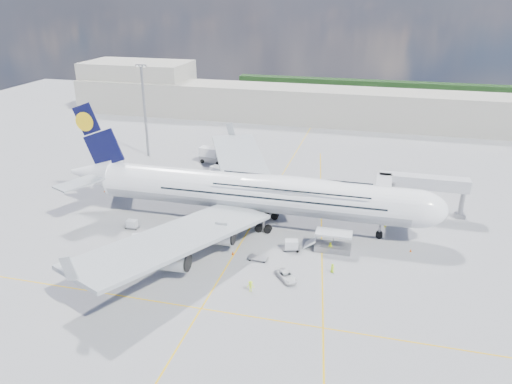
% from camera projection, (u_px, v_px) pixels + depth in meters
% --- Properties ---
extents(ground, '(300.00, 300.00, 0.00)m').
position_uv_depth(ground, '(239.00, 246.00, 92.25)').
color(ground, gray).
rests_on(ground, ground).
extents(taxi_line_main, '(0.25, 220.00, 0.01)m').
position_uv_depth(taxi_line_main, '(239.00, 246.00, 92.25)').
color(taxi_line_main, '#E5AF0C').
rests_on(taxi_line_main, ground).
extents(taxi_line_cross, '(120.00, 0.25, 0.01)m').
position_uv_depth(taxi_line_cross, '(201.00, 309.00, 74.34)').
color(taxi_line_cross, '#E5AF0C').
rests_on(taxi_line_cross, ground).
extents(taxi_line_diag, '(14.16, 99.06, 0.01)m').
position_uv_depth(taxi_line_diag, '(322.00, 231.00, 97.96)').
color(taxi_line_diag, '#E5AF0C').
rests_on(taxi_line_diag, ground).
extents(airliner, '(77.26, 79.15, 23.71)m').
position_uv_depth(airliner, '(254.00, 192.00, 98.54)').
color(airliner, white).
rests_on(airliner, ground).
extents(jet_bridge, '(18.80, 12.10, 8.50)m').
position_uv_depth(jet_bridge, '(408.00, 186.00, 101.48)').
color(jet_bridge, '#B7B7BC').
rests_on(jet_bridge, ground).
extents(cargo_loader, '(8.53, 3.20, 3.67)m').
position_uv_depth(cargo_loader, '(332.00, 244.00, 90.47)').
color(cargo_loader, silver).
rests_on(cargo_loader, ground).
extents(light_mast, '(3.00, 0.70, 25.50)m').
position_uv_depth(light_mast, '(145.00, 110.00, 136.81)').
color(light_mast, gray).
rests_on(light_mast, ground).
extents(terminal, '(180.00, 16.00, 12.00)m').
position_uv_depth(terminal, '(315.00, 105.00, 175.03)').
color(terminal, '#B2AD9E').
rests_on(terminal, ground).
extents(hangar, '(40.00, 22.00, 18.00)m').
position_uv_depth(hangar, '(139.00, 85.00, 194.62)').
color(hangar, '#B2AD9E').
rests_on(hangar, ground).
extents(tree_line, '(160.00, 6.00, 8.00)m').
position_uv_depth(tree_line, '(426.00, 93.00, 206.80)').
color(tree_line, '#193814').
rests_on(tree_line, ground).
extents(dolly_row_a, '(3.60, 2.80, 2.02)m').
position_uv_depth(dolly_row_a, '(163.00, 236.00, 93.79)').
color(dolly_row_a, gray).
rests_on(dolly_row_a, ground).
extents(dolly_row_b, '(3.75, 2.91, 2.10)m').
position_uv_depth(dolly_row_b, '(139.00, 239.00, 92.38)').
color(dolly_row_b, gray).
rests_on(dolly_row_b, ground).
extents(dolly_row_c, '(3.55, 2.44, 2.04)m').
position_uv_depth(dolly_row_c, '(190.00, 233.00, 94.63)').
color(dolly_row_c, gray).
rests_on(dolly_row_c, ground).
extents(dolly_back, '(2.80, 1.52, 1.76)m').
position_uv_depth(dolly_back, '(132.00, 224.00, 98.76)').
color(dolly_back, gray).
rests_on(dolly_back, ground).
extents(dolly_nose_far, '(3.42, 2.00, 0.48)m').
position_uv_depth(dolly_nose_far, '(258.00, 258.00, 87.51)').
color(dolly_nose_far, gray).
rests_on(dolly_nose_far, ground).
extents(dolly_nose_near, '(3.45, 2.37, 1.99)m').
position_uv_depth(dolly_nose_near, '(291.00, 245.00, 90.49)').
color(dolly_nose_near, gray).
rests_on(dolly_nose_near, ground).
extents(baggage_tug, '(2.80, 1.35, 1.73)m').
position_uv_depth(baggage_tug, '(162.00, 247.00, 90.53)').
color(baggage_tug, white).
rests_on(baggage_tug, ground).
extents(catering_truck_inner, '(6.43, 3.88, 3.58)m').
position_uv_depth(catering_truck_inner, '(222.00, 174.00, 122.93)').
color(catering_truck_inner, gray).
rests_on(catering_truck_inner, ground).
extents(catering_truck_outer, '(7.58, 3.73, 4.35)m').
position_uv_depth(catering_truck_outer, '(212.00, 156.00, 135.22)').
color(catering_truck_outer, gray).
rests_on(catering_truck_outer, ground).
extents(service_van, '(4.68, 5.07, 1.32)m').
position_uv_depth(service_van, '(286.00, 276.00, 81.53)').
color(service_van, white).
rests_on(service_van, ground).
extents(crew_nose, '(0.75, 0.67, 1.72)m').
position_uv_depth(crew_nose, '(385.00, 225.00, 98.63)').
color(crew_nose, '#ECFF1A').
rests_on(crew_nose, ground).
extents(crew_loader, '(1.15, 1.03, 1.95)m').
position_uv_depth(crew_loader, '(330.00, 247.00, 89.79)').
color(crew_loader, '#E3F419').
rests_on(crew_loader, ground).
extents(crew_wing, '(0.46, 0.97, 1.62)m').
position_uv_depth(crew_wing, '(195.00, 241.00, 92.50)').
color(crew_wing, '#BEDD17').
rests_on(crew_wing, ground).
extents(crew_van, '(0.96, 0.91, 1.65)m').
position_uv_depth(crew_van, '(332.00, 268.00, 83.45)').
color(crew_van, '#BCF219').
rests_on(crew_van, ground).
extents(crew_tug, '(1.36, 0.96, 1.91)m').
position_uv_depth(crew_tug, '(251.00, 286.00, 78.19)').
color(crew_tug, '#CFFF1A').
rests_on(crew_tug, ground).
extents(cone_nose, '(0.43, 0.43, 0.55)m').
position_uv_depth(cone_nose, '(411.00, 250.00, 90.28)').
color(cone_nose, '#ED5A0C').
rests_on(cone_nose, ground).
extents(cone_wing_left_inner, '(0.44, 0.44, 0.56)m').
position_uv_depth(cone_wing_left_inner, '(215.00, 192.00, 115.77)').
color(cone_wing_left_inner, '#ED5A0C').
rests_on(cone_wing_left_inner, ground).
extents(cone_wing_left_outer, '(0.41, 0.41, 0.52)m').
position_uv_depth(cone_wing_left_outer, '(258.00, 172.00, 128.64)').
color(cone_wing_left_outer, '#ED5A0C').
rests_on(cone_wing_left_outer, ground).
extents(cone_wing_right_inner, '(0.49, 0.49, 0.63)m').
position_uv_depth(cone_wing_right_inner, '(233.00, 253.00, 89.24)').
color(cone_wing_right_inner, '#ED5A0C').
rests_on(cone_wing_right_inner, ground).
extents(cone_wing_right_outer, '(0.48, 0.48, 0.61)m').
position_uv_depth(cone_wing_right_outer, '(136.00, 258.00, 87.67)').
color(cone_wing_right_outer, '#ED5A0C').
rests_on(cone_wing_right_outer, ground).
extents(cone_tail, '(0.43, 0.43, 0.55)m').
position_uv_depth(cone_tail, '(104.00, 191.00, 116.67)').
color(cone_tail, '#ED5A0C').
rests_on(cone_tail, ground).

